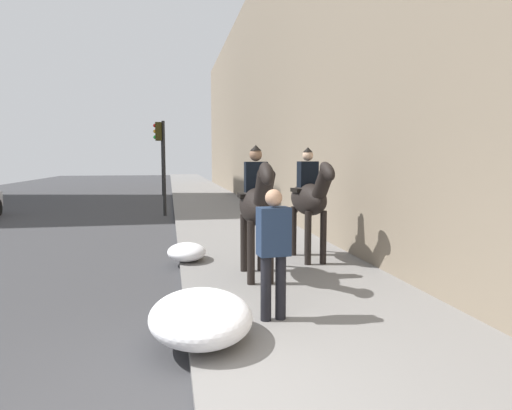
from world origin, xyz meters
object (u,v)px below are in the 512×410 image
mounted_horse_near (257,204)px  mounted_horse_far (310,197)px  traffic_light_near_curb (161,152)px  traffic_light_far_curb (161,151)px  pedestrian_greeting (273,246)px

mounted_horse_near → mounted_horse_far: 1.77m
traffic_light_near_curb → traffic_light_far_curb: (10.08, 0.19, 0.24)m
mounted_horse_near → mounted_horse_far: same height
mounted_horse_near → traffic_light_far_curb: bearing=-172.6°
mounted_horse_near → pedestrian_greeting: bearing=-3.3°
mounted_horse_near → pedestrian_greeting: (-2.05, 0.19, -0.32)m
traffic_light_far_curb → mounted_horse_far: bearing=-170.3°
mounted_horse_near → mounted_horse_far: bearing=133.6°
mounted_horse_near → traffic_light_near_curb: 10.40m
mounted_horse_near → traffic_light_near_curb: (10.20, 1.75, 1.04)m
mounted_horse_far → traffic_light_far_curb: bearing=-173.0°
mounted_horse_far → pedestrian_greeting: (-3.23, 1.51, -0.32)m
traffic_light_near_curb → traffic_light_far_curb: 10.08m
pedestrian_greeting → traffic_light_near_curb: 12.42m
mounted_horse_far → traffic_light_far_curb: traffic_light_far_curb is taller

